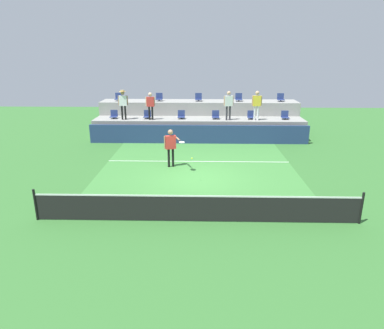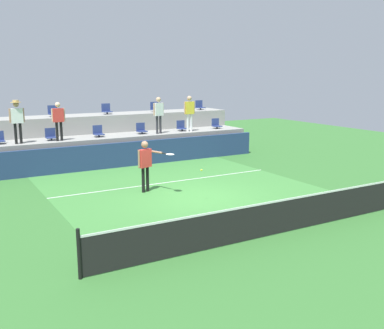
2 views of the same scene
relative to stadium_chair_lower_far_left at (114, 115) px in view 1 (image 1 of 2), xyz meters
The scene contains 24 objects.
ground_plane 9.09m from the stadium_chair_lower_far_left, 53.77° to the right, with size 40.00×40.00×0.00m, color #336B2D.
court_inner_paint 8.31m from the stadium_chair_lower_far_left, 49.63° to the right, with size 9.00×10.00×0.01m, color #3D7F38.
court_service_line 7.32m from the stadium_chair_lower_far_left, 42.36° to the right, with size 9.00×0.06×0.00m, color white.
tennis_net 12.46m from the stadium_chair_lower_far_left, 64.74° to the right, with size 10.48×0.08×1.07m.
sponsor_backboard 5.52m from the stadium_chair_lower_far_left, 13.10° to the right, with size 13.00×0.16×1.10m, color navy.
seating_tier_lower 5.37m from the stadium_chair_lower_far_left, ahead, with size 13.00×1.80×1.25m, color gray.
seating_tier_upper 5.63m from the stadium_chair_lower_far_left, 19.40° to the left, with size 13.00×1.80×2.10m, color gray.
stadium_chair_lower_far_left is the anchor object (origin of this frame).
stadium_chair_lower_left 2.09m from the stadium_chair_lower_far_left, ahead, with size 0.44×0.40×0.52m.
stadium_chair_lower_mid_left 4.21m from the stadium_chair_lower_far_left, ahead, with size 0.44×0.40×0.52m.
stadium_chair_lower_mid_right 6.34m from the stadium_chair_lower_far_left, ahead, with size 0.44×0.40×0.52m.
stadium_chair_lower_right 8.53m from the stadium_chair_lower_far_left, ahead, with size 0.44×0.40×0.52m.
stadium_chair_lower_far_right 10.61m from the stadium_chair_lower_far_left, ahead, with size 0.44×0.40×0.52m.
stadium_chair_upper_far_left 1.99m from the stadium_chair_lower_far_left, 92.24° to the left, with size 0.44×0.40×0.52m.
stadium_chair_upper_left 3.31m from the stadium_chair_lower_far_left, 34.21° to the left, with size 0.44×0.40×0.52m.
stadium_chair_upper_center 5.62m from the stadium_chair_lower_far_left, 18.90° to the left, with size 0.44×0.40×0.52m.
stadium_chair_upper_right 8.17m from the stadium_chair_lower_far_left, 12.81° to the left, with size 0.44×0.40×0.52m.
stadium_chair_upper_far_right 10.85m from the stadium_chair_lower_far_left, ahead, with size 0.44×0.40×0.52m.
tennis_player 6.99m from the stadium_chair_lower_far_left, 54.75° to the right, with size 1.05×1.16×1.81m.
spectator_with_hat 1.20m from the stadium_chair_lower_far_left, 28.30° to the right, with size 0.60×0.43×1.78m.
spectator_leaning_on_rail 2.52m from the stadium_chair_lower_far_left, ahead, with size 0.58×0.23×1.65m.
spectator_in_white 7.14m from the stadium_chair_lower_far_left, ahead, with size 0.61×0.27×1.74m.
spectator_in_grey 8.82m from the stadium_chair_lower_far_left, ahead, with size 0.61×0.23×1.76m.
tennis_ball 9.25m from the stadium_chair_lower_far_left, 56.78° to the right, with size 0.07×0.07×0.07m.
Camera 1 is at (0.10, -14.04, 5.25)m, focal length 32.33 mm.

